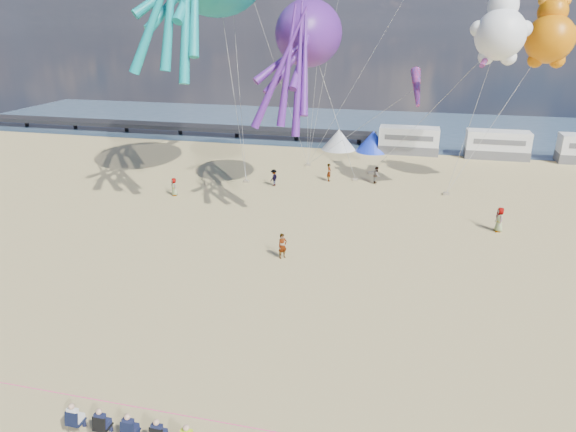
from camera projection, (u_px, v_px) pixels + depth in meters
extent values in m
plane|color=tan|center=(257.00, 346.00, 23.75)|extent=(120.00, 120.00, 0.00)
plane|color=#344C63|center=(367.00, 127.00, 73.79)|extent=(120.00, 120.00, 0.00)
cube|color=black|center=(153.00, 125.00, 69.54)|extent=(60.00, 3.00, 0.50)
cube|color=silver|center=(409.00, 140.00, 58.31)|extent=(6.60, 2.50, 3.00)
cube|color=silver|center=(497.00, 145.00, 56.23)|extent=(6.60, 2.50, 3.00)
cone|color=white|center=(339.00, 139.00, 60.16)|extent=(4.00, 4.00, 2.40)
cone|color=#1933CC|center=(373.00, 141.00, 59.28)|extent=(4.00, 4.00, 2.40)
cylinder|color=#F2338C|center=(219.00, 422.00, 19.20)|extent=(34.00, 0.03, 0.03)
imported|color=tan|center=(283.00, 246.00, 32.35)|extent=(0.71, 0.71, 1.65)
imported|color=#7F6659|center=(499.00, 220.00, 36.47)|extent=(0.55, 0.73, 1.81)
imported|color=#7F6659|center=(377.00, 175.00, 47.46)|extent=(0.60, 0.84, 1.60)
imported|color=#7F6659|center=(274.00, 178.00, 46.80)|extent=(0.77, 0.88, 1.54)
imported|color=#7F6659|center=(329.00, 172.00, 48.18)|extent=(0.54, 1.59, 1.70)
imported|color=#7F6659|center=(174.00, 187.00, 44.18)|extent=(0.66, 0.67, 1.56)
cube|color=gray|center=(246.00, 181.00, 48.02)|extent=(0.50, 0.35, 0.22)
cube|color=gray|center=(355.00, 180.00, 48.55)|extent=(0.50, 0.35, 0.22)
cube|color=gray|center=(446.00, 194.00, 44.52)|extent=(0.50, 0.35, 0.22)
cube|color=gray|center=(371.00, 173.00, 50.76)|extent=(0.50, 0.35, 0.22)
cube|color=gray|center=(308.00, 165.00, 53.58)|extent=(0.50, 0.35, 0.22)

